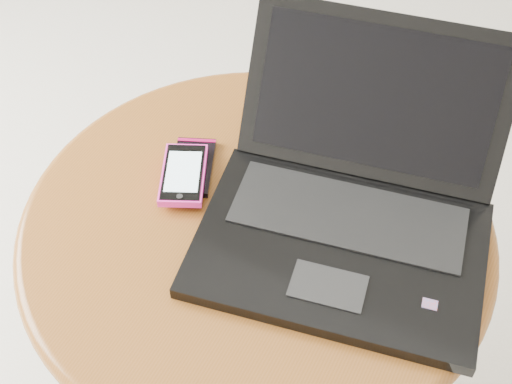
% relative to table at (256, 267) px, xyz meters
% --- Properties ---
extents(table, '(0.67, 0.67, 0.53)m').
position_rel_table_xyz_m(table, '(0.00, 0.00, 0.00)').
color(table, '#522910').
rests_on(table, ground).
extents(laptop, '(0.44, 0.45, 0.22)m').
position_rel_table_xyz_m(laptop, '(0.12, 0.05, 0.16)').
color(laptop, black).
rests_on(laptop, table).
extents(phone_black, '(0.10, 0.13, 0.01)m').
position_rel_table_xyz_m(phone_black, '(-0.13, 0.04, 0.12)').
color(phone_black, black).
rests_on(phone_black, table).
extents(phone_pink, '(0.10, 0.13, 0.01)m').
position_rel_table_xyz_m(phone_pink, '(-0.13, 0.02, 0.13)').
color(phone_pink, '#F82BA5').
rests_on(phone_pink, phone_black).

